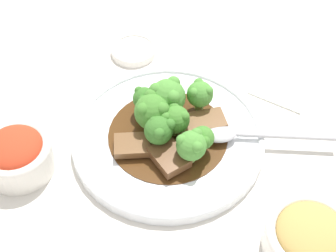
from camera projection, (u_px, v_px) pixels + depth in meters
name	position (u px, v px, depth m)	size (l,w,h in m)	color
ground_plane	(168.00, 141.00, 0.69)	(4.00, 4.00, 0.00)	silver
main_plate	(168.00, 137.00, 0.68)	(0.28, 0.28, 0.02)	white
beef_strip_0	(200.00, 123.00, 0.68)	(0.08, 0.08, 0.01)	brown
beef_strip_1	(169.00, 157.00, 0.64)	(0.06, 0.07, 0.01)	brown
beef_strip_2	(132.00, 145.00, 0.65)	(0.06, 0.06, 0.01)	brown
broccoli_floret_0	(168.00, 96.00, 0.67)	(0.05, 0.05, 0.06)	#8EB756
broccoli_floret_1	(153.00, 111.00, 0.66)	(0.05, 0.05, 0.06)	#8EB756
broccoli_floret_2	(161.00, 131.00, 0.64)	(0.04, 0.04, 0.05)	#7FA84C
broccoli_floret_3	(201.00, 139.00, 0.63)	(0.03, 0.03, 0.04)	#8EB756
broccoli_floret_4	(200.00, 94.00, 0.68)	(0.04, 0.04, 0.05)	#8EB756
broccoli_floret_5	(145.00, 99.00, 0.68)	(0.03, 0.03, 0.04)	#7FA84C
broccoli_floret_6	(191.00, 145.00, 0.62)	(0.04, 0.04, 0.05)	#8EB756
broccoli_floret_7	(175.00, 119.00, 0.65)	(0.04, 0.04, 0.05)	#7FA84C
serving_spoon	(230.00, 133.00, 0.67)	(0.11, 0.19, 0.01)	#B7B7BC
side_bowl_kimchi	(17.00, 154.00, 0.64)	(0.10, 0.10, 0.06)	white
side_bowl_appetizer	(310.00, 238.00, 0.56)	(0.11, 0.11, 0.05)	white
sauce_dish	(133.00, 50.00, 0.81)	(0.08, 0.08, 0.01)	white
paper_napkin	(285.00, 84.00, 0.76)	(0.10, 0.09, 0.01)	silver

